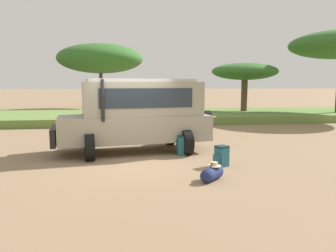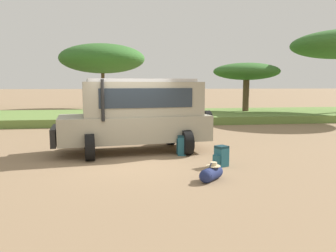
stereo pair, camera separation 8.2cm
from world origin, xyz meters
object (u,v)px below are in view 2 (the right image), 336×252
object	(u,v)px
backpack_beside_front_wheel	(221,156)
backpack_cluster_center	(182,145)
duffel_bag_low_black_case	(211,173)
acacia_tree_right_mid	(247,72)
safari_vehicle	(138,113)
acacia_tree_centre_back	(102,59)

from	to	relation	value
backpack_beside_front_wheel	backpack_cluster_center	world-z (taller)	backpack_cluster_center
duffel_bag_low_black_case	acacia_tree_right_mid	size ratio (longest dim) A/B	0.15
backpack_beside_front_wheel	duffel_bag_low_black_case	world-z (taller)	backpack_beside_front_wheel
backpack_cluster_center	acacia_tree_right_mid	bearing A→B (deg)	59.91
safari_vehicle	backpack_cluster_center	world-z (taller)	safari_vehicle
backpack_cluster_center	acacia_tree_right_mid	distance (m)	13.39
backpack_beside_front_wheel	acacia_tree_centre_back	world-z (taller)	acacia_tree_centre_back
safari_vehicle	duffel_bag_low_black_case	size ratio (longest dim) A/B	8.00
duffel_bag_low_black_case	acacia_tree_centre_back	xyz separation A→B (m)	(-3.71, 23.52, 4.41)
acacia_tree_centre_back	backpack_beside_front_wheel	bearing A→B (deg)	-78.95
safari_vehicle	acacia_tree_centre_back	world-z (taller)	acacia_tree_centre_back
duffel_bag_low_black_case	acacia_tree_right_mid	xyz separation A→B (m)	(6.40, 14.21, 2.93)
backpack_beside_front_wheel	acacia_tree_right_mid	xyz separation A→B (m)	(5.76, 12.93, 2.82)
backpack_cluster_center	acacia_tree_right_mid	xyz separation A→B (m)	(6.57, 11.33, 2.78)
backpack_cluster_center	duffel_bag_low_black_case	bearing A→B (deg)	-86.61
acacia_tree_centre_back	acacia_tree_right_mid	size ratio (longest dim) A/B	1.70
backpack_beside_front_wheel	acacia_tree_centre_back	bearing A→B (deg)	101.05
safari_vehicle	acacia_tree_centre_back	bearing A→B (deg)	96.23
safari_vehicle	acacia_tree_right_mid	bearing A→B (deg)	53.02
backpack_cluster_center	safari_vehicle	bearing A→B (deg)	150.01
backpack_beside_front_wheel	backpack_cluster_center	bearing A→B (deg)	116.83
safari_vehicle	backpack_cluster_center	xyz separation A→B (m)	(1.37, -0.79, -0.98)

